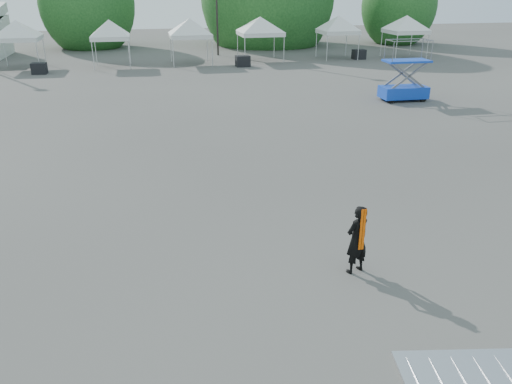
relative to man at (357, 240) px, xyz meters
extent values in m
plane|color=#474442|center=(-0.83, 3.08, -0.77)|extent=(120.00, 120.00, 0.00)
cylinder|color=#382314|center=(-8.83, 43.08, 0.36)|extent=(0.36, 0.36, 2.27)
ellipsoid|color=#194B1A|center=(-8.83, 43.08, 3.16)|extent=(4.16, 4.16, 4.78)
cylinder|color=#382314|center=(8.17, 42.08, 0.63)|extent=(0.36, 0.36, 2.80)
cylinder|color=#382314|center=(21.17, 40.08, 0.28)|extent=(0.36, 0.36, 2.10)
ellipsoid|color=#194B1A|center=(21.17, 40.08, 2.86)|extent=(3.84, 3.84, 4.42)
cylinder|color=silver|center=(-11.35, 29.80, 0.23)|extent=(0.06, 0.06, 2.00)
cylinder|color=silver|center=(-14.11, 32.55, 0.23)|extent=(0.06, 0.06, 2.00)
cylinder|color=silver|center=(-11.35, 32.55, 0.23)|extent=(0.06, 0.06, 2.00)
cube|color=white|center=(-12.73, 31.17, 1.31)|extent=(2.95, 2.95, 0.30)
pyramid|color=white|center=(-12.73, 31.17, 2.56)|extent=(4.18, 4.18, 1.10)
cylinder|color=silver|center=(-7.58, 29.15, 0.23)|extent=(0.06, 0.06, 2.00)
cylinder|color=silver|center=(-5.09, 29.15, 0.23)|extent=(0.06, 0.06, 2.00)
cylinder|color=silver|center=(-7.58, 31.64, 0.23)|extent=(0.06, 0.06, 2.00)
cylinder|color=silver|center=(-5.09, 31.64, 0.23)|extent=(0.06, 0.06, 2.00)
cube|color=white|center=(-6.34, 30.40, 1.31)|extent=(2.69, 2.69, 0.30)
pyramid|color=white|center=(-6.34, 30.40, 2.56)|extent=(3.80, 3.80, 1.10)
cylinder|color=silver|center=(-1.97, 29.17, 0.23)|extent=(0.06, 0.06, 2.00)
cylinder|color=silver|center=(0.89, 29.17, 0.23)|extent=(0.06, 0.06, 2.00)
cylinder|color=silver|center=(-1.97, 32.04, 0.23)|extent=(0.06, 0.06, 2.00)
cylinder|color=silver|center=(0.89, 32.04, 0.23)|extent=(0.06, 0.06, 2.00)
cube|color=white|center=(-0.54, 30.60, 1.31)|extent=(3.06, 3.06, 0.30)
pyramid|color=white|center=(-0.54, 30.60, 2.56)|extent=(4.33, 4.33, 1.10)
cylinder|color=silver|center=(3.45, 29.66, 0.23)|extent=(0.06, 0.06, 2.00)
cylinder|color=silver|center=(6.52, 29.66, 0.23)|extent=(0.06, 0.06, 2.00)
cylinder|color=silver|center=(3.45, 32.73, 0.23)|extent=(0.06, 0.06, 2.00)
cylinder|color=silver|center=(6.52, 32.73, 0.23)|extent=(0.06, 0.06, 2.00)
cube|color=white|center=(4.98, 31.20, 1.31)|extent=(3.27, 3.27, 0.30)
pyramid|color=white|center=(4.98, 31.20, 2.56)|extent=(4.63, 4.63, 1.10)
cylinder|color=silver|center=(10.10, 29.87, 0.23)|extent=(0.06, 0.06, 2.00)
cylinder|color=silver|center=(12.75, 29.87, 0.23)|extent=(0.06, 0.06, 2.00)
cylinder|color=silver|center=(10.10, 32.52, 0.23)|extent=(0.06, 0.06, 2.00)
cylinder|color=silver|center=(12.75, 32.52, 0.23)|extent=(0.06, 0.06, 2.00)
cube|color=white|center=(11.43, 31.19, 1.31)|extent=(2.85, 2.85, 0.30)
pyramid|color=white|center=(11.43, 31.19, 2.56)|extent=(4.03, 4.03, 1.10)
cylinder|color=silver|center=(15.59, 29.00, 0.23)|extent=(0.06, 0.06, 2.00)
cylinder|color=silver|center=(18.33, 29.00, 0.23)|extent=(0.06, 0.06, 2.00)
cylinder|color=silver|center=(15.59, 31.73, 0.23)|extent=(0.06, 0.06, 2.00)
cylinder|color=silver|center=(18.33, 31.73, 0.23)|extent=(0.06, 0.06, 2.00)
cube|color=white|center=(16.96, 30.37, 1.31)|extent=(2.93, 2.93, 0.30)
pyramid|color=white|center=(16.96, 30.37, 2.56)|extent=(4.15, 4.15, 1.10)
imported|color=black|center=(0.00, 0.00, 0.00)|extent=(0.66, 0.54, 1.54)
cube|color=#F65404|center=(0.00, -0.15, 0.31)|extent=(0.12, 0.02, 0.93)
cube|color=#0D41AE|center=(9.13, 15.35, -0.32)|extent=(2.43, 1.25, 0.60)
cube|color=#0D41AE|center=(9.13, 15.35, 1.27)|extent=(2.32, 1.20, 0.10)
cylinder|color=black|center=(8.22, 14.87, -0.59)|extent=(0.36, 0.16, 0.36)
cylinder|color=black|center=(10.02, 14.83, -0.59)|extent=(0.36, 0.16, 0.36)
cylinder|color=black|center=(8.24, 15.87, -0.59)|extent=(0.36, 0.16, 0.36)
cylinder|color=black|center=(10.04, 15.83, -0.59)|extent=(0.36, 0.16, 0.36)
cube|color=#ADB0B5|center=(0.60, -3.33, -0.75)|extent=(2.43, 1.52, 0.05)
cube|color=black|center=(-11.10, 28.25, -0.40)|extent=(0.99, 0.79, 0.74)
cube|color=black|center=(3.05, 28.49, -0.38)|extent=(1.05, 0.83, 0.79)
cube|color=black|center=(13.02, 30.29, -0.39)|extent=(1.02, 0.82, 0.76)
camera|label=1|loc=(-4.06, -8.61, 4.99)|focal=35.00mm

